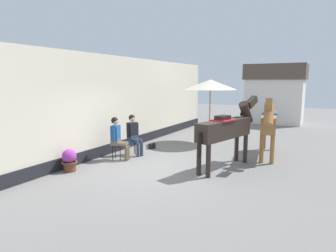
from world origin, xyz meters
TOP-DOWN VIEW (x-y plane):
  - ground_plane at (0.00, 3.00)m, footprint 40.00×40.00m
  - pub_facade_wall at (-2.55, 1.50)m, footprint 0.34×14.00m
  - distant_cottage at (1.40, 11.54)m, footprint 3.40×2.60m
  - seated_visitor_near at (-1.66, 0.12)m, footprint 0.61×0.48m
  - seated_visitor_far at (-1.58, 0.90)m, footprint 0.61×0.48m
  - saddled_horse_near at (1.67, 0.95)m, footprint 1.07×2.93m
  - saddled_horse_far at (2.53, 2.82)m, footprint 0.74×2.99m
  - flower_planter_near at (-2.09, -1.50)m, footprint 0.43×0.43m
  - cafe_parasol at (-0.00, 4.04)m, footprint 2.10×2.10m
  - satchel_bag at (-1.51, 1.98)m, footprint 0.17×0.30m

SIDE VIEW (x-z plane):
  - ground_plane at x=0.00m, z-range 0.00..0.00m
  - satchel_bag at x=-1.51m, z-range 0.00..0.20m
  - flower_planter_near at x=-2.09m, z-range 0.01..0.65m
  - seated_visitor_near at x=-1.66m, z-range 0.08..1.47m
  - seated_visitor_far at x=-1.58m, z-range 0.08..1.47m
  - saddled_horse_near at x=1.67m, z-range 0.13..2.19m
  - saddled_horse_far at x=2.53m, z-range 0.13..2.19m
  - pub_facade_wall at x=-2.55m, z-range -0.16..3.24m
  - distant_cottage at x=1.40m, z-range 0.05..3.55m
  - cafe_parasol at x=0.00m, z-range 1.07..3.65m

